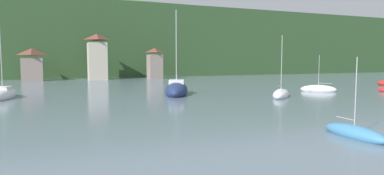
{
  "coord_description": "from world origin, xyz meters",
  "views": [
    {
      "loc": [
        -8.61,
        21.87,
        4.42
      ],
      "look_at": [
        0.0,
        42.72,
        2.52
      ],
      "focal_mm": 30.93,
      "sensor_mm": 36.0,
      "label": 1
    }
  ],
  "objects_px": {
    "shore_building_central": "(97,57)",
    "sailboat_far_0": "(318,89)",
    "shore_building_eastcentral": "(155,64)",
    "sailboat_far_8": "(3,95)",
    "sailboat_far_7": "(176,90)",
    "shore_building_westcentral": "(32,65)",
    "sailboat_far_2": "(281,94)",
    "sailboat_mid_6": "(354,133)"
  },
  "relations": [
    {
      "from": "sailboat_far_0",
      "to": "sailboat_far_7",
      "type": "bearing_deg",
      "value": 30.97
    },
    {
      "from": "sailboat_far_0",
      "to": "sailboat_far_8",
      "type": "xyz_separation_m",
      "value": [
        -39.53,
        7.15,
        0.13
      ]
    },
    {
      "from": "sailboat_far_0",
      "to": "shore_building_eastcentral",
      "type": "bearing_deg",
      "value": -31.04
    },
    {
      "from": "shore_building_eastcentral",
      "to": "sailboat_mid_6",
      "type": "relative_size",
      "value": 1.48
    },
    {
      "from": "sailboat_far_2",
      "to": "shore_building_westcentral",
      "type": "bearing_deg",
      "value": 78.27
    },
    {
      "from": "sailboat_far_8",
      "to": "shore_building_westcentral",
      "type": "bearing_deg",
      "value": 7.43
    },
    {
      "from": "shore_building_central",
      "to": "sailboat_far_0",
      "type": "relative_size",
      "value": 1.87
    },
    {
      "from": "shore_building_eastcentral",
      "to": "shore_building_central",
      "type": "bearing_deg",
      "value": 178.21
    },
    {
      "from": "shore_building_westcentral",
      "to": "sailboat_mid_6",
      "type": "relative_size",
      "value": 1.4
    },
    {
      "from": "shore_building_central",
      "to": "shore_building_eastcentral",
      "type": "xyz_separation_m",
      "value": [
        13.06,
        -0.41,
        -1.44
      ]
    },
    {
      "from": "shore_building_eastcentral",
      "to": "sailboat_mid_6",
      "type": "distance_m",
      "value": 62.23
    },
    {
      "from": "shore_building_eastcentral",
      "to": "sailboat_far_8",
      "type": "distance_m",
      "value": 42.7
    },
    {
      "from": "sailboat_far_0",
      "to": "sailboat_far_2",
      "type": "relative_size",
      "value": 0.71
    },
    {
      "from": "sailboat_far_7",
      "to": "sailboat_far_8",
      "type": "xyz_separation_m",
      "value": [
        -19.85,
        3.34,
        -0.15
      ]
    },
    {
      "from": "sailboat_far_0",
      "to": "sailboat_far_7",
      "type": "distance_m",
      "value": 20.05
    },
    {
      "from": "shore_building_westcentral",
      "to": "sailboat_far_8",
      "type": "bearing_deg",
      "value": -92.12
    },
    {
      "from": "shore_building_central",
      "to": "sailboat_far_7",
      "type": "bearing_deg",
      "value": -81.31
    },
    {
      "from": "sailboat_far_2",
      "to": "sailboat_far_8",
      "type": "distance_m",
      "value": 32.17
    },
    {
      "from": "shore_building_central",
      "to": "shore_building_westcentral",
      "type": "bearing_deg",
      "value": 179.54
    },
    {
      "from": "shore_building_westcentral",
      "to": "sailboat_mid_6",
      "type": "height_order",
      "value": "shore_building_westcentral"
    },
    {
      "from": "sailboat_far_0",
      "to": "sailboat_mid_6",
      "type": "xyz_separation_m",
      "value": [
        -18.16,
        -22.05,
        -0.07
      ]
    },
    {
      "from": "sailboat_far_7",
      "to": "sailboat_far_0",
      "type": "bearing_deg",
      "value": 101.02
    },
    {
      "from": "shore_building_central",
      "to": "sailboat_far_0",
      "type": "distance_m",
      "value": 47.71
    },
    {
      "from": "shore_building_eastcentral",
      "to": "sailboat_far_8",
      "type": "relative_size",
      "value": 0.68
    },
    {
      "from": "sailboat_far_0",
      "to": "sailboat_far_2",
      "type": "bearing_deg",
      "value": 64.24
    },
    {
      "from": "sailboat_mid_6",
      "to": "sailboat_far_8",
      "type": "xyz_separation_m",
      "value": [
        -21.37,
        29.2,
        0.2
      ]
    },
    {
      "from": "shore_building_westcentral",
      "to": "sailboat_far_2",
      "type": "bearing_deg",
      "value": -56.68
    },
    {
      "from": "shore_building_westcentral",
      "to": "sailboat_far_7",
      "type": "relative_size",
      "value": 0.6
    },
    {
      "from": "sailboat_far_0",
      "to": "sailboat_far_8",
      "type": "relative_size",
      "value": 0.51
    },
    {
      "from": "shore_building_westcentral",
      "to": "sailboat_far_0",
      "type": "height_order",
      "value": "shore_building_westcentral"
    },
    {
      "from": "sailboat_far_2",
      "to": "sailboat_far_8",
      "type": "xyz_separation_m",
      "value": [
        -30.24,
        10.96,
        0.1
      ]
    },
    {
      "from": "shore_building_central",
      "to": "sailboat_far_2",
      "type": "relative_size",
      "value": 1.33
    },
    {
      "from": "sailboat_mid_6",
      "to": "sailboat_far_8",
      "type": "height_order",
      "value": "sailboat_far_8"
    },
    {
      "from": "shore_building_westcentral",
      "to": "sailboat_far_2",
      "type": "distance_m",
      "value": 52.9
    },
    {
      "from": "shore_building_central",
      "to": "sailboat_far_7",
      "type": "distance_m",
      "value": 37.09
    },
    {
      "from": "shore_building_central",
      "to": "sailboat_far_8",
      "type": "distance_m",
      "value": 36.3
    },
    {
      "from": "shore_building_central",
      "to": "shore_building_eastcentral",
      "type": "height_order",
      "value": "shore_building_central"
    },
    {
      "from": "sailboat_far_2",
      "to": "sailboat_far_7",
      "type": "xyz_separation_m",
      "value": [
        -10.39,
        7.63,
        0.25
      ]
    },
    {
      "from": "shore_building_westcentral",
      "to": "sailboat_far_7",
      "type": "bearing_deg",
      "value": -62.98
    },
    {
      "from": "sailboat_mid_6",
      "to": "shore_building_central",
      "type": "bearing_deg",
      "value": -171.14
    },
    {
      "from": "shore_building_westcentral",
      "to": "sailboat_far_8",
      "type": "relative_size",
      "value": 0.65
    },
    {
      "from": "shore_building_eastcentral",
      "to": "sailboat_far_0",
      "type": "bearing_deg",
      "value": -72.97
    }
  ]
}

